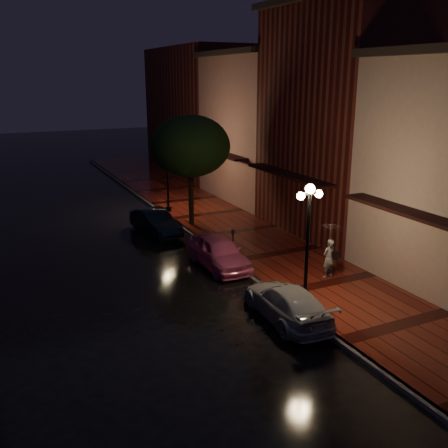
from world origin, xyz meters
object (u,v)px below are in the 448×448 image
streetlamp_near (308,239)px  street_tree (190,148)px  pink_car (219,252)px  streetlamp_far (167,170)px  woman_with_umbrella (330,242)px  navy_car (155,222)px  silver_car (287,303)px  parking_meter (233,241)px

streetlamp_near → street_tree: 11.12m
pink_car → streetlamp_far: bearing=84.1°
woman_with_umbrella → navy_car: bearing=-72.5°
navy_car → woman_with_umbrella: 9.88m
streetlamp_near → street_tree: street_tree is taller
streetlamp_near → pink_car: bearing=100.8°
streetlamp_far → silver_car: (-0.95, -14.34, -2.01)m
streetlamp_far → street_tree: size_ratio=0.74×
silver_car → streetlamp_far: bearing=-90.0°
navy_car → silver_car: bearing=-92.4°
streetlamp_near → woman_with_umbrella: (2.31, 1.75, -0.99)m
silver_car → parking_meter: size_ratio=2.96×
woman_with_umbrella → parking_meter: 4.27m
streetlamp_far → street_tree: (0.26, -3.01, 1.64)m
streetlamp_far → navy_car: size_ratio=1.14×
street_tree → pink_car: 7.11m
pink_car → parking_meter: size_ratio=2.86×
silver_car → woman_with_umbrella: bearing=-143.7°
silver_car → woman_with_umbrella: woman_with_umbrella is taller
streetlamp_near → woman_with_umbrella: bearing=37.1°
streetlamp_far → woman_with_umbrella: streetlamp_far is taller
streetlamp_near → street_tree: size_ratio=0.74×
navy_car → street_tree: bearing=2.2°
pink_car → parking_meter: bearing=12.9°
street_tree → parking_meter: size_ratio=4.19×
street_tree → pink_car: bearing=-101.3°
pink_car → woman_with_umbrella: bearing=-44.5°
pink_car → silver_car: (0.00, -5.30, -0.08)m
street_tree → parking_meter: street_tree is taller
street_tree → pink_car: size_ratio=1.47×
streetlamp_far → parking_meter: streetlamp_far is taller
streetlamp_far → parking_meter: (-0.20, -8.86, -1.61)m
streetlamp_far → navy_car: bearing=-119.5°
street_tree → navy_car: (-2.17, -0.37, -3.62)m
streetlamp_far → woman_with_umbrella: bearing=-79.3°
silver_car → woman_with_umbrella: (3.26, 2.08, 1.02)m
navy_car → parking_meter: size_ratio=2.72×
navy_car → woman_with_umbrella: (4.22, -8.88, 0.99)m
street_tree → streetlamp_near: bearing=-91.3°
silver_car → street_tree: bearing=-92.3°
streetlamp_near → pink_car: 5.41m
pink_car → navy_car: pink_car is taller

